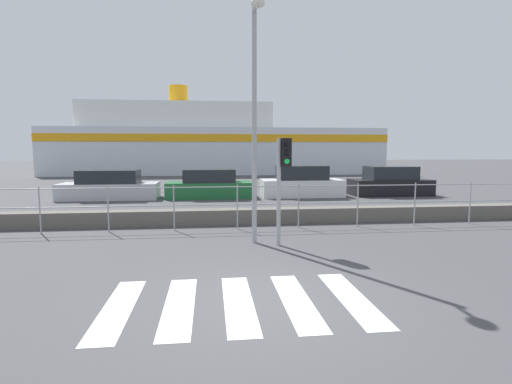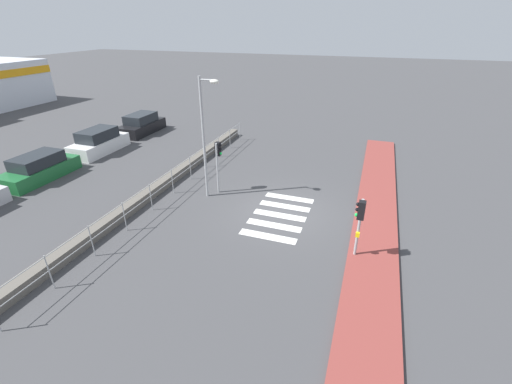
{
  "view_description": "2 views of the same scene",
  "coord_description": "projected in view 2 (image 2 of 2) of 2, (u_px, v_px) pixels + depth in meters",
  "views": [
    {
      "loc": [
        -0.79,
        -5.91,
        2.35
      ],
      "look_at": [
        0.13,
        2.0,
        1.5
      ],
      "focal_mm": 28.0,
      "sensor_mm": 36.0,
      "label": 1
    },
    {
      "loc": [
        -13.34,
        -3.38,
        7.88
      ],
      "look_at": [
        -0.76,
        1.0,
        1.2
      ],
      "focal_mm": 24.0,
      "sensor_mm": 36.0,
      "label": 2
    }
  ],
  "objects": [
    {
      "name": "parked_car_black",
      "position": [
        142.0,
        125.0,
        26.62
      ],
      "size": [
        4.02,
        1.75,
        1.49
      ],
      "color": "black",
      "rests_on": "ground_plane"
    },
    {
      "name": "streetlamp",
      "position": [
        206.0,
        126.0,
        15.55
      ],
      "size": [
        0.32,
        0.97,
        5.78
      ],
      "color": "#9EA0A3",
      "rests_on": "ground_plane"
    },
    {
      "name": "sidewalk_brick",
      "position": [
        375.0,
        226.0,
        14.56
      ],
      "size": [
        24.0,
        1.8,
        0.12
      ],
      "color": "brown",
      "rests_on": "ground_plane"
    },
    {
      "name": "traffic_light_near",
      "position": [
        360.0,
        218.0,
        11.88
      ],
      "size": [
        0.34,
        0.32,
        2.42
      ],
      "color": "#9EA0A3",
      "rests_on": "ground_plane"
    },
    {
      "name": "parked_car_white",
      "position": [
        99.0,
        142.0,
        22.68
      ],
      "size": [
        4.03,
        1.74,
        1.55
      ],
      "color": "silver",
      "rests_on": "ground_plane"
    },
    {
      "name": "harbor_fence",
      "position": [
        172.0,
        178.0,
        17.08
      ],
      "size": [
        18.45,
        0.04,
        1.33
      ],
      "color": "#9EA0A3",
      "rests_on": "ground_plane"
    },
    {
      "name": "traffic_light_far",
      "position": [
        218.0,
        156.0,
        16.8
      ],
      "size": [
        0.34,
        0.32,
        2.62
      ],
      "color": "#9EA0A3",
      "rests_on": "ground_plane"
    },
    {
      "name": "seawall",
      "position": [
        159.0,
        187.0,
        17.62
      ],
      "size": [
        20.46,
        0.55,
        0.47
      ],
      "color": "#605B54",
      "rests_on": "ground_plane"
    },
    {
      "name": "crosswalk",
      "position": [
        280.0,
        215.0,
        15.47
      ],
      "size": [
        4.05,
        2.4,
        0.01
      ],
      "color": "silver",
      "rests_on": "ground_plane"
    },
    {
      "name": "ground_plane",
      "position": [
        282.0,
        211.0,
        15.79
      ],
      "size": [
        160.0,
        160.0,
        0.0
      ],
      "primitive_type": "plane",
      "color": "#424244"
    },
    {
      "name": "parked_car_green",
      "position": [
        39.0,
        169.0,
        18.83
      ],
      "size": [
        4.15,
        1.73,
        1.39
      ],
      "color": "#1E6633",
      "rests_on": "ground_plane"
    }
  ]
}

